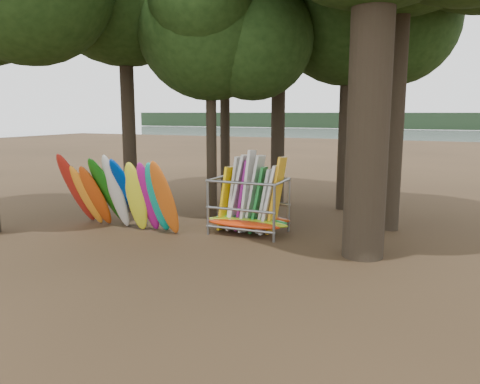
% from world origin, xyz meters
% --- Properties ---
extents(ground, '(120.00, 120.00, 0.00)m').
position_xyz_m(ground, '(0.00, 0.00, 0.00)').
color(ground, '#47331E').
rests_on(ground, ground).
extents(lake, '(160.00, 160.00, 0.00)m').
position_xyz_m(lake, '(0.00, 60.00, 0.00)').
color(lake, gray).
rests_on(lake, ground).
extents(far_shore, '(160.00, 4.00, 4.00)m').
position_xyz_m(far_shore, '(0.00, 110.00, 2.00)').
color(far_shore, black).
rests_on(far_shore, ground).
extents(oak_3, '(7.16, 7.16, 11.39)m').
position_xyz_m(oak_3, '(2.74, 6.86, 8.25)').
color(oak_3, black).
rests_on(oak_3, ground).
extents(oak_5, '(6.28, 6.28, 9.98)m').
position_xyz_m(oak_5, '(-1.60, 3.14, 7.23)').
color(oak_5, black).
rests_on(oak_5, ground).
extents(kayak_row, '(4.65, 2.25, 2.88)m').
position_xyz_m(kayak_row, '(-3.59, 0.06, 1.27)').
color(kayak_row, '#B02118').
rests_on(kayak_row, ground).
extents(storage_rack, '(2.97, 1.61, 2.86)m').
position_xyz_m(storage_rack, '(0.67, 1.49, 0.91)').
color(storage_rack, gray).
rests_on(storage_rack, ground).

